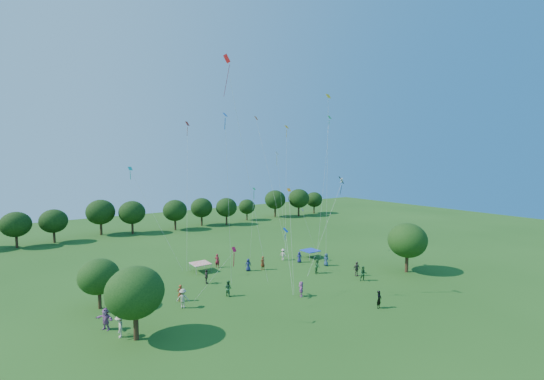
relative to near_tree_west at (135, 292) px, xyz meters
The scene contains 39 objects.
ground 19.16m from the near_tree_west, 41.84° to the right, with size 160.00×160.00×0.00m, color #255519.
near_tree_west is the anchor object (origin of this frame).
near_tree_north 8.23m from the near_tree_west, 98.72° to the left, with size 3.73×3.73×4.79m.
near_tree_east 32.45m from the near_tree_west, ahead, with size 4.78×4.78×6.19m.
treeline 44.62m from the near_tree_west, 74.04° to the left, with size 88.01×8.77×6.77m.
tent_red_stripe 17.64m from the near_tree_west, 49.76° to the left, with size 2.20×2.20×1.10m.
tent_blue 28.91m from the near_tree_west, 20.99° to the left, with size 2.20×2.20×1.10m.
man_in_black 21.86m from the near_tree_west, 18.66° to the right, with size 0.63×0.40×1.69m, color black.
crowd_person_0 26.86m from the near_tree_west, 13.21° to the left, with size 0.82×0.44×1.66m, color navy.
crowd_person_1 19.62m from the near_tree_west, 44.80° to the left, with size 0.67×0.43×1.81m, color maroon.
crowd_person_2 23.46m from the near_tree_west, 10.73° to the left, with size 0.88×0.47×1.78m, color #295F2C.
crowd_person_3 7.07m from the near_tree_west, 35.43° to the left, with size 1.21×0.54×1.86m, color #A7A386.
crowd_person_4 26.24m from the near_tree_west, ahead, with size 1.04×0.47×1.77m, color #48423A.
crowd_person_5 16.62m from the near_tree_west, ahead, with size 1.46×0.52×1.56m, color #AE65A4.
crowd_person_6 25.98m from the near_tree_west, 21.23° to the left, with size 0.73×0.39×1.48m, color navy.
crowd_person_7 8.43m from the near_tree_west, 44.11° to the left, with size 0.62×0.40×1.67m, color #9D381C.
crowd_person_8 25.49m from the near_tree_west, ahead, with size 0.85×0.46×1.73m, color #265829.
crowd_person_9 3.26m from the near_tree_west, 131.42° to the left, with size 1.17×0.53×1.80m, color beige.
crowd_person_10 13.58m from the near_tree_west, 41.18° to the left, with size 0.97×0.44×1.65m, color #362E2B.
crowd_person_11 4.56m from the near_tree_west, 117.63° to the left, with size 1.71×0.61×1.84m, color #995997.
crowd_person_12 19.42m from the near_tree_west, 31.70° to the left, with size 0.77×0.42×1.57m, color #1A234E.
crowd_person_13 20.63m from the near_tree_west, 27.57° to the left, with size 0.65×0.42×1.75m, color maroon.
crowd_person_14 11.37m from the near_tree_west, 21.29° to the left, with size 0.81×0.44×1.63m, color #24562F.
crowd_person_15 25.82m from the near_tree_west, 26.71° to the left, with size 1.05×0.47×1.61m, color beige.
pirate_kite 27.61m from the near_tree_west, ahead, with size 8.54×3.53×10.65m.
red_high_kite 19.04m from the near_tree_west, 13.03° to the left, with size 4.66×0.83×22.51m.
small_kite_0 21.99m from the near_tree_west, 55.42° to the left, with size 3.18×6.33×17.69m.
small_kite_1 29.15m from the near_tree_west, 34.61° to the left, with size 1.54×6.39×19.03m.
small_kite_2 15.29m from the near_tree_west, ahead, with size 1.06×2.11×9.96m.
small_kite_3 32.79m from the near_tree_west, 17.91° to the left, with size 4.24×2.32×19.03m.
small_kite_4 14.10m from the near_tree_west, 15.13° to the left, with size 1.67×1.88×17.13m.
small_kite_5 24.93m from the near_tree_west, 17.96° to the left, with size 2.87×0.52×6.42m.
small_kite_6 25.76m from the near_tree_west, 26.93° to the left, with size 1.22×1.13×13.83m.
small_kite_7 16.29m from the near_tree_west, 72.44° to the left, with size 4.73×4.45×11.96m.
small_kite_8 7.60m from the near_tree_west, 14.39° to the right, with size 2.09×4.40×5.54m.
small_kite_9 31.44m from the near_tree_west, 29.22° to the left, with size 4.21×5.10×17.89m.
small_kite_10 26.57m from the near_tree_west, ahead, with size 0.63×0.48×20.39m.
small_kite_11 19.17m from the near_tree_west, 28.58° to the left, with size 0.65×1.95×9.38m.
small_kite_12 15.43m from the near_tree_west, ahead, with size 1.96×3.66×5.73m.
Camera 1 is at (-20.91, -16.03, 14.06)m, focal length 24.00 mm.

